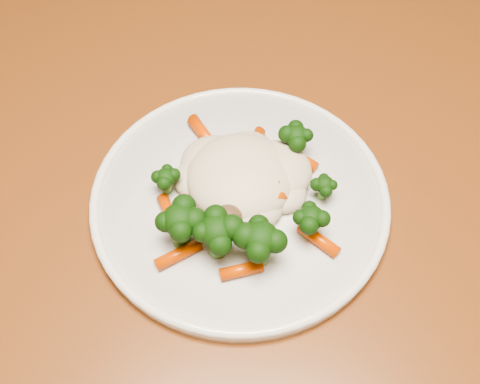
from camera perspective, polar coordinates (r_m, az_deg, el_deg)
The scene contains 3 objects.
dining_table at distance 0.72m, azimuth 6.08°, elevation -3.27°, with size 1.36×1.06×0.75m.
plate at distance 0.61m, azimuth 0.00°, elevation -0.74°, with size 0.30×0.30×0.01m, color white.
meal at distance 0.58m, azimuth 0.01°, elevation 0.13°, with size 0.19×0.20×0.05m.
Camera 1 is at (0.18, -0.55, 1.26)m, focal length 45.00 mm.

